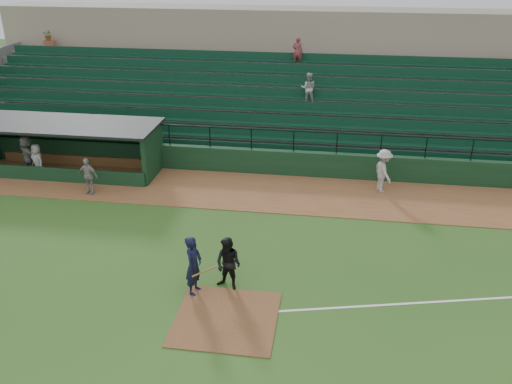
# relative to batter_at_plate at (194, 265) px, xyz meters

# --- Properties ---
(ground) EXTENTS (90.00, 90.00, 0.00)m
(ground) POSITION_rel_batter_at_plate_xyz_m (1.24, -0.18, -1.00)
(ground) COLOR #2D521A
(ground) RESTS_ON ground
(warning_track) EXTENTS (40.00, 4.00, 0.03)m
(warning_track) POSITION_rel_batter_at_plate_xyz_m (1.24, 7.82, -0.99)
(warning_track) COLOR brown
(warning_track) RESTS_ON ground
(home_plate_dirt) EXTENTS (3.00, 3.00, 0.03)m
(home_plate_dirt) POSITION_rel_batter_at_plate_xyz_m (1.24, -1.18, -0.99)
(home_plate_dirt) COLOR brown
(home_plate_dirt) RESTS_ON ground
(foul_line) EXTENTS (17.49, 4.44, 0.01)m
(foul_line) POSITION_rel_batter_at_plate_xyz_m (9.24, 1.02, -1.00)
(foul_line) COLOR white
(foul_line) RESTS_ON ground
(stadium_structure) EXTENTS (38.00, 13.08, 6.40)m
(stadium_structure) POSITION_rel_batter_at_plate_xyz_m (1.24, 16.28, 1.30)
(stadium_structure) COLOR #103119
(stadium_structure) RESTS_ON ground
(dugout) EXTENTS (8.90, 3.20, 2.42)m
(dugout) POSITION_rel_batter_at_plate_xyz_m (-8.51, 9.38, 0.33)
(dugout) COLOR #103119
(dugout) RESTS_ON ground
(batter_at_plate) EXTENTS (1.09, 0.80, 2.00)m
(batter_at_plate) POSITION_rel_batter_at_plate_xyz_m (0.00, 0.00, 0.00)
(batter_at_plate) COLOR black
(batter_at_plate) RESTS_ON ground
(umpire) EXTENTS (1.06, 0.94, 1.81)m
(umpire) POSITION_rel_batter_at_plate_xyz_m (1.02, 0.38, -0.10)
(umpire) COLOR black
(umpire) RESTS_ON ground
(runner) EXTENTS (1.14, 1.44, 1.95)m
(runner) POSITION_rel_batter_at_plate_xyz_m (6.33, 8.66, 0.01)
(runner) COLOR #A8A39E
(runner) RESTS_ON warning_track
(dugout_player_a) EXTENTS (1.02, 0.58, 1.65)m
(dugout_player_a) POSITION_rel_batter_at_plate_xyz_m (-6.45, 6.56, -0.15)
(dugout_player_a) COLOR #99958F
(dugout_player_a) RESTS_ON warning_track
(dugout_player_b) EXTENTS (0.95, 0.87, 1.63)m
(dugout_player_b) POSITION_rel_batter_at_plate_xyz_m (-9.56, 7.95, -0.16)
(dugout_player_b) COLOR #9B9691
(dugout_player_b) RESTS_ON warning_track
(dugout_player_c) EXTENTS (1.70, 1.43, 1.83)m
(dugout_player_c) POSITION_rel_batter_at_plate_xyz_m (-10.35, 8.46, -0.05)
(dugout_player_c) COLOR gray
(dugout_player_c) RESTS_ON warning_track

